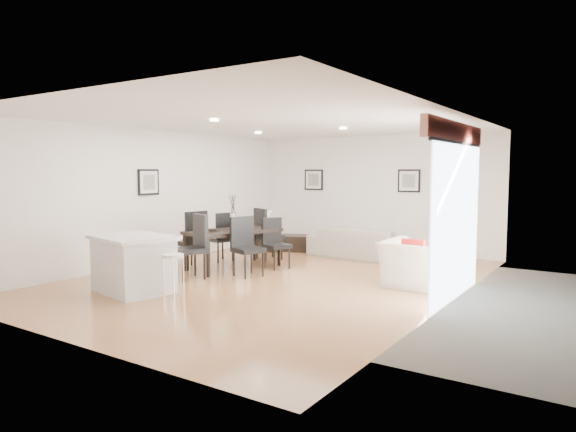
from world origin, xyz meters
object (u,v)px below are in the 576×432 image
Objects in this scene: armchair at (422,265)px; dining_chair_enear at (246,243)px; kitchen_island at (133,263)px; dining_chair_wnear at (193,236)px; coffee_table at (299,243)px; dining_table at (233,234)px; sofa at (361,243)px; side_table at (268,239)px; bar_stool at (173,261)px; dining_chair_head at (194,243)px; dining_chair_efar at (275,240)px; dining_chair_foot at (265,231)px; dining_chair_wfar at (223,234)px.

armchair is 3.07m from dining_chair_enear.
armchair is 0.81× the size of kitchen_island.
dining_chair_wnear is 3.07m from coffee_table.
dining_table is at bearing 134.33° from dining_chair_wnear.
sofa is 2.04× the size of dining_chair_wnear.
side_table is 4.70m from bar_stool.
dining_chair_head is at bearing 53.39° from dining_chair_wnear.
dining_chair_head reaches higher than side_table.
coffee_table is 4.90m from kitchen_island.
dining_chair_enear is at bearing 17.46° from armchair.
dining_chair_efar is at bearing 18.60° from dining_chair_enear.
side_table is at bearing -31.90° from dining_chair_foot.
dining_chair_head is at bearing 25.17° from armchair.
dining_chair_head reaches higher than armchair.
dining_table is at bearing 117.02° from dining_chair_foot.
dining_chair_wnear is (-0.62, -0.46, -0.05)m from dining_table.
bar_stool is (0.87, -3.48, -0.04)m from dining_chair_foot.
dining_chair_wnear is 0.99× the size of dining_chair_head.
dining_chair_head is 1.02× the size of dining_chair_foot.
sofa is at bearing 0.94° from dining_chair_enear.
dining_chair_wfar reaches higher than coffee_table.
kitchen_island reaches higher than coffee_table.
dining_chair_wnear is 2.40m from bar_stool.
armchair is 1.06× the size of dining_chair_foot.
dining_chair_efar is 1.05× the size of coffee_table.
armchair is 3.73m from dining_chair_foot.
side_table is at bearing -19.03° from armchair.
dining_chair_wnear is at bearing 111.13° from dining_chair_enear.
coffee_table is at bearing 38.40° from side_table.
kitchen_island is (0.63, -4.44, 0.16)m from side_table.
dining_chair_efar reaches higher than dining_table.
coffee_table is at bearing 114.14° from dining_chair_head.
side_table is at bearing 46.72° from dining_chair_enear.
bar_stool is (0.79, -1.26, -0.05)m from dining_chair_head.
coffee_table is (-3.70, 2.18, -0.19)m from armchair.
dining_chair_foot reaches higher than dining_table.
armchair is 4.31m from dining_chair_wnear.
dining_chair_efar is 0.67× the size of kitchen_island.
dining_chair_wnear is at bearing -129.48° from dining_table.
dining_chair_foot reaches higher than dining_chair_efar.
dining_chair_head is at bearing -77.48° from side_table.
dining_chair_wnear reaches higher than dining_table.
armchair is at bearing -52.70° from coffee_table.
sofa is 2.21× the size of dining_chair_wfar.
sofa is 2.89m from dining_table.
dining_chair_wfar is at bearing -88.66° from side_table.
dining_chair_enear is 1.96m from bar_stool.
armchair is 4.54m from kitchen_island.
dining_chair_wfar is (-0.01, 0.89, -0.05)m from dining_chair_wnear.
dining_chair_foot is at bearing 102.66° from kitchen_island.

